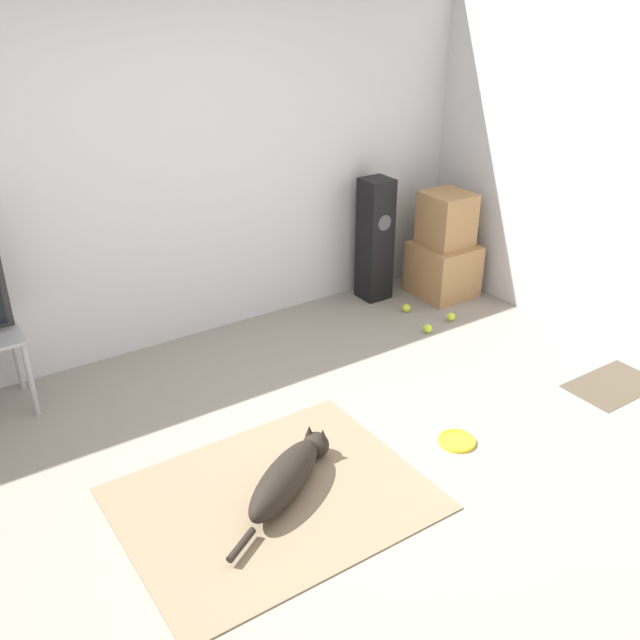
{
  "coord_description": "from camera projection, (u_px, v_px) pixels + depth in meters",
  "views": [
    {
      "loc": [
        -1.63,
        -2.37,
        2.49
      ],
      "look_at": [
        0.62,
        0.99,
        0.45
      ],
      "focal_mm": 40.0,
      "sensor_mm": 36.0,
      "label": 1
    }
  ],
  "objects": [
    {
      "name": "tennis_ball_by_boxes",
      "position": [
        451.0,
        317.0,
        5.51
      ],
      "size": [
        0.07,
        0.07,
        0.07
      ],
      "color": "#C6E033",
      "rests_on": "ground_plane"
    },
    {
      "name": "door_mat",
      "position": [
        613.0,
        385.0,
        4.68
      ],
      "size": [
        0.61,
        0.38,
        0.01
      ],
      "color": "#4C4233",
      "rests_on": "ground_plane"
    },
    {
      "name": "area_rug",
      "position": [
        273.0,
        498.0,
        3.68
      ],
      "size": [
        1.53,
        1.2,
        0.01
      ],
      "color": "#847056",
      "rests_on": "ground_plane"
    },
    {
      "name": "cardboard_box_upper",
      "position": [
        447.0,
        219.0,
        5.7
      ],
      "size": [
        0.35,
        0.37,
        0.43
      ],
      "color": "#A87A4C",
      "rests_on": "cardboard_box_lower"
    },
    {
      "name": "cardboard_box_lower",
      "position": [
        443.0,
        269.0,
        5.88
      ],
      "size": [
        0.45,
        0.47,
        0.43
      ],
      "color": "#A87A4C",
      "rests_on": "ground_plane"
    },
    {
      "name": "frisbee",
      "position": [
        457.0,
        441.0,
        4.11
      ],
      "size": [
        0.22,
        0.22,
        0.03
      ],
      "color": "yellow",
      "rests_on": "ground_plane"
    },
    {
      "name": "tennis_ball_near_speaker",
      "position": [
        406.0,
        308.0,
        5.65
      ],
      "size": [
        0.07,
        0.07,
        0.07
      ],
      "color": "#C6E033",
      "rests_on": "ground_plane"
    },
    {
      "name": "floor_speaker",
      "position": [
        375.0,
        240.0,
        5.7
      ],
      "size": [
        0.23,
        0.23,
        1.0
      ],
      "color": "black",
      "rests_on": "ground_plane"
    },
    {
      "name": "dog",
      "position": [
        288.0,
        476.0,
        3.67
      ],
      "size": [
        0.86,
        0.56,
        0.23
      ],
      "color": "black",
      "rests_on": "area_rug"
    },
    {
      "name": "wall_back",
      "position": [
        148.0,
        168.0,
        4.67
      ],
      "size": [
        8.0,
        0.06,
        2.55
      ],
      "color": "silver",
      "rests_on": "ground_plane"
    },
    {
      "name": "ground_plane",
      "position": [
        327.0,
        499.0,
        3.69
      ],
      "size": [
        12.0,
        12.0,
        0.0
      ],
      "primitive_type": "plane",
      "color": "gray"
    },
    {
      "name": "tennis_ball_loose_on_carpet",
      "position": [
        428.0,
        329.0,
        5.33
      ],
      "size": [
        0.07,
        0.07,
        0.07
      ],
      "color": "#C6E033",
      "rests_on": "ground_plane"
    }
  ]
}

